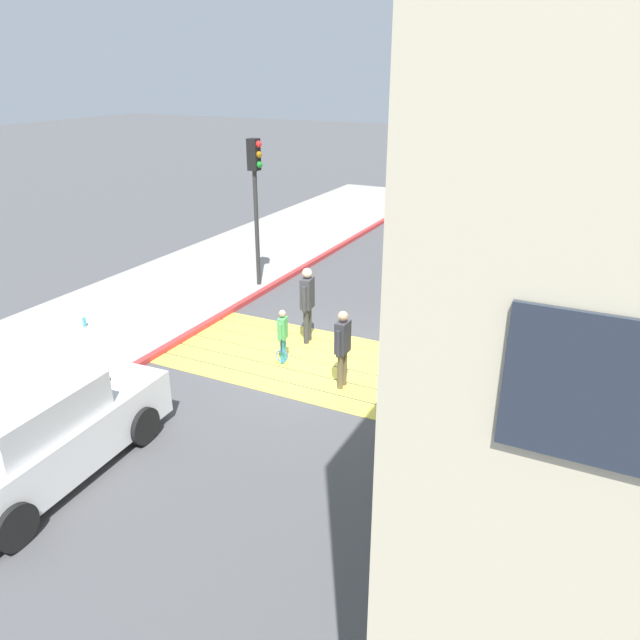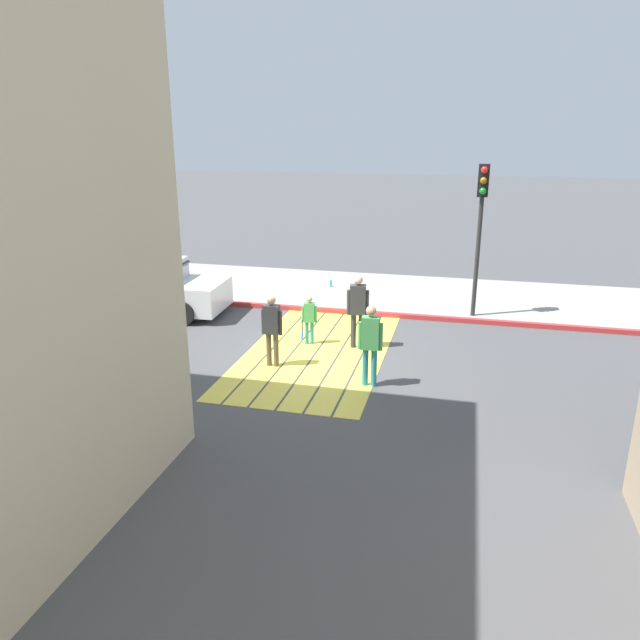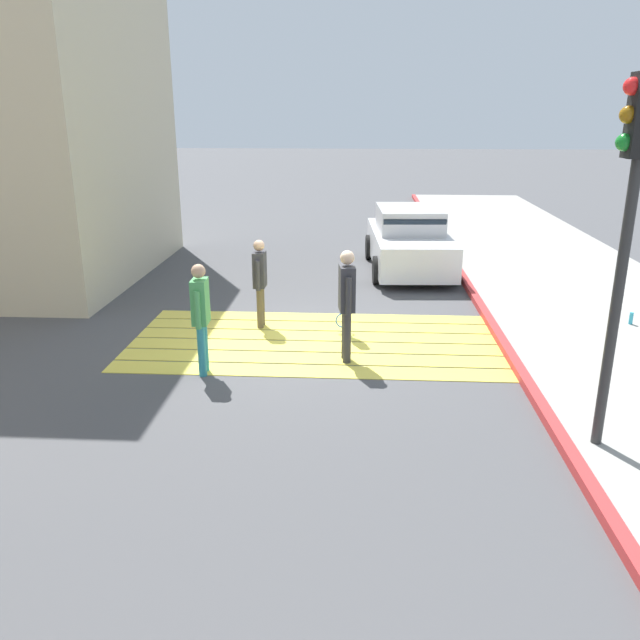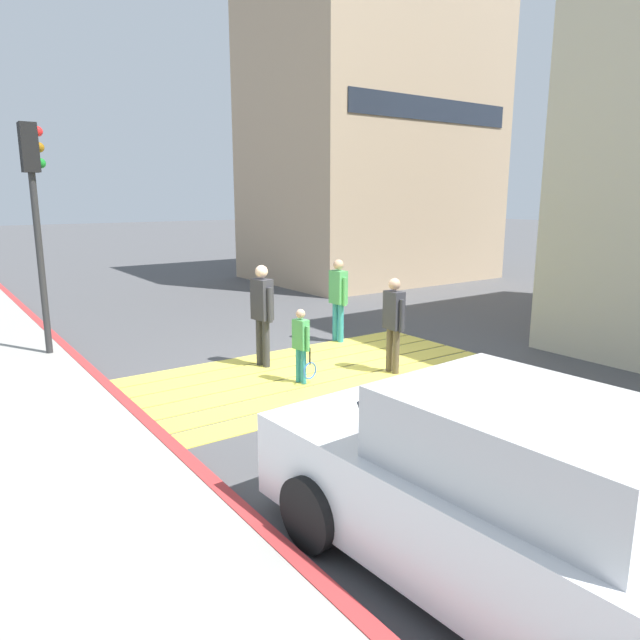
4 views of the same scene
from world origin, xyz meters
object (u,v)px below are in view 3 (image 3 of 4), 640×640
at_px(traffic_light_corner, 631,194).
at_px(pedestrian_adult_trailing, 260,277).
at_px(pedestrian_adult_lead, 347,298).
at_px(pedestrian_adult_side, 201,311).
at_px(water_bottle, 631,318).
at_px(pedestrian_child_with_racket, 346,299).
at_px(car_parked_near_curb, 409,242).

relative_size(traffic_light_corner, pedestrian_adult_trailing, 2.57).
xyz_separation_m(pedestrian_adult_lead, pedestrian_adult_trailing, (1.63, -1.63, -0.10)).
distance_m(pedestrian_adult_lead, pedestrian_adult_side, 2.27).
bearing_deg(pedestrian_adult_side, pedestrian_adult_lead, -163.06).
bearing_deg(pedestrian_adult_trailing, pedestrian_adult_side, 76.57).
bearing_deg(pedestrian_adult_trailing, pedestrian_adult_lead, 135.05).
relative_size(water_bottle, pedestrian_adult_side, 0.13).
distance_m(pedestrian_adult_trailing, pedestrian_child_with_racket, 1.68).
distance_m(water_bottle, pedestrian_child_with_racket, 5.29).
xyz_separation_m(car_parked_near_curb, traffic_light_corner, (-1.58, 9.06, 2.30)).
xyz_separation_m(traffic_light_corner, pedestrian_child_with_racket, (3.03, -3.94, -2.35)).
height_order(car_parked_near_curb, water_bottle, car_parked_near_curb).
xyz_separation_m(car_parked_near_curb, pedestrian_adult_lead, (1.43, 6.33, 0.33)).
distance_m(traffic_light_corner, pedestrian_adult_trailing, 6.69).
relative_size(pedestrian_adult_trailing, pedestrian_adult_side, 0.95).
height_order(traffic_light_corner, pedestrian_adult_side, traffic_light_corner).
xyz_separation_m(car_parked_near_curb, pedestrian_adult_trailing, (3.06, 4.70, 0.23)).
distance_m(traffic_light_corner, pedestrian_child_with_racket, 5.50).
distance_m(traffic_light_corner, water_bottle, 5.81).
relative_size(car_parked_near_curb, pedestrian_child_with_racket, 3.56).
height_order(traffic_light_corner, pedestrian_adult_lead, traffic_light_corner).
height_order(water_bottle, pedestrian_adult_side, pedestrian_adult_side).
distance_m(pedestrian_adult_lead, pedestrian_adult_trailing, 2.30).
relative_size(traffic_light_corner, pedestrian_child_with_racket, 3.44).
height_order(car_parked_near_curb, pedestrian_adult_side, pedestrian_adult_side).
bearing_deg(pedestrian_child_with_racket, pedestrian_adult_trailing, -14.70).
bearing_deg(car_parked_near_curb, pedestrian_adult_lead, 77.28).
bearing_deg(pedestrian_adult_lead, pedestrian_adult_trailing, -44.95).
bearing_deg(pedestrian_child_with_racket, water_bottle, -172.95).
xyz_separation_m(water_bottle, pedestrian_adult_lead, (5.20, 1.85, 0.83)).
height_order(pedestrian_adult_trailing, pedestrian_adult_side, pedestrian_adult_side).
bearing_deg(pedestrian_adult_lead, car_parked_near_curb, -102.72).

